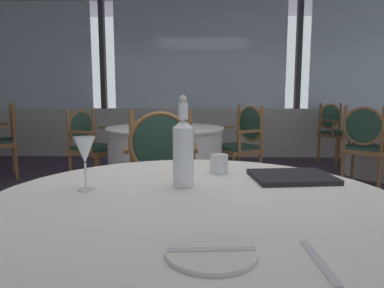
# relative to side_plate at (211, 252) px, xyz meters

# --- Properties ---
(ground_plane) EXTENTS (14.72, 14.72, 0.00)m
(ground_plane) POSITION_rel_side_plate_xyz_m (-0.06, 1.30, -0.77)
(ground_plane) COLOR #47384C
(window_wall_far) EXTENTS (10.68, 0.14, 2.92)m
(window_wall_far) POSITION_rel_side_plate_xyz_m (-0.06, 5.55, 0.39)
(window_wall_far) COLOR beige
(window_wall_far) RESTS_ON ground_plane
(side_plate) EXTENTS (0.20, 0.20, 0.01)m
(side_plate) POSITION_rel_side_plate_xyz_m (0.00, 0.00, 0.00)
(side_plate) COLOR silver
(side_plate) RESTS_ON foreground_table
(butter_knife) EXTENTS (0.19, 0.03, 0.00)m
(butter_knife) POSITION_rel_side_plate_xyz_m (0.00, 0.00, 0.01)
(butter_knife) COLOR silver
(butter_knife) RESTS_ON foreground_table
(dinner_fork) EXTENTS (0.02, 0.20, 0.00)m
(dinner_fork) POSITION_rel_side_plate_xyz_m (0.22, -0.03, -0.00)
(dinner_fork) COLOR silver
(dinner_fork) RESTS_ON foreground_table
(water_bottle) EXTENTS (0.08, 0.08, 0.33)m
(water_bottle) POSITION_rel_side_plate_xyz_m (-0.09, 0.56, 0.13)
(water_bottle) COLOR white
(water_bottle) RESTS_ON foreground_table
(wine_glass) EXTENTS (0.08, 0.08, 0.19)m
(wine_glass) POSITION_rel_side_plate_xyz_m (-0.43, 0.50, 0.13)
(wine_glass) COLOR white
(wine_glass) RESTS_ON foreground_table
(water_tumbler) EXTENTS (0.08, 0.08, 0.08)m
(water_tumbler) POSITION_rel_side_plate_xyz_m (0.05, 0.79, 0.04)
(water_tumbler) COLOR white
(water_tumbler) RESTS_ON foreground_table
(menu_book) EXTENTS (0.34, 0.28, 0.02)m
(menu_book) POSITION_rel_side_plate_xyz_m (0.34, 0.69, 0.01)
(menu_book) COLOR black
(menu_book) RESTS_ON foreground_table
(background_table_0) EXTENTS (1.20, 1.20, 0.77)m
(background_table_0) POSITION_rel_side_plate_xyz_m (-0.40, 2.89, -0.39)
(background_table_0) COLOR silver
(background_table_0) RESTS_ON ground_plane
(dining_chair_0_0) EXTENTS (0.61, 0.64, 0.93)m
(dining_chair_0_0) POSITION_rel_side_plate_xyz_m (-1.32, 3.33, -0.22)
(dining_chair_0_0) COLOR olive
(dining_chair_0_0) RESTS_ON ground_plane
(dining_chair_0_1) EXTENTS (0.56, 0.50, 1.00)m
(dining_chair_0_1) POSITION_rel_side_plate_xyz_m (-0.32, 1.86, -0.19)
(dining_chair_0_1) COLOR olive
(dining_chair_0_1) RESTS_ON ground_plane
(dining_chair_0_2) EXTENTS (0.64, 0.66, 0.98)m
(dining_chair_0_2) POSITION_rel_side_plate_xyz_m (0.45, 3.47, -0.20)
(dining_chair_0_2) COLOR olive
(dining_chair_0_2) RESTS_ON ground_plane
(dining_chair_1_0) EXTENTS (0.63, 0.65, 0.99)m
(dining_chair_1_0) POSITION_rel_side_plate_xyz_m (-2.64, 3.89, -0.19)
(dining_chair_1_0) COLOR olive
(dining_chair_1_0) RESTS_ON ground_plane
(background_table_3) EXTENTS (1.06, 1.06, 0.77)m
(background_table_3) POSITION_rel_side_plate_xyz_m (2.46, 4.16, -0.39)
(background_table_3) COLOR silver
(background_table_3) RESTS_ON ground_plane
(dining_chair_3_0) EXTENTS (0.63, 0.60, 0.96)m
(dining_chair_3_0) POSITION_rel_side_plate_xyz_m (2.11, 5.05, -0.21)
(dining_chair_3_0) COLOR olive
(dining_chair_3_0) RESTS_ON ground_plane
(dining_chair_3_1) EXTENTS (0.66, 0.65, 0.97)m
(dining_chair_3_1) POSITION_rel_side_plate_xyz_m (1.86, 3.41, -0.20)
(dining_chair_3_1) COLOR olive
(dining_chair_3_1) RESTS_ON ground_plane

